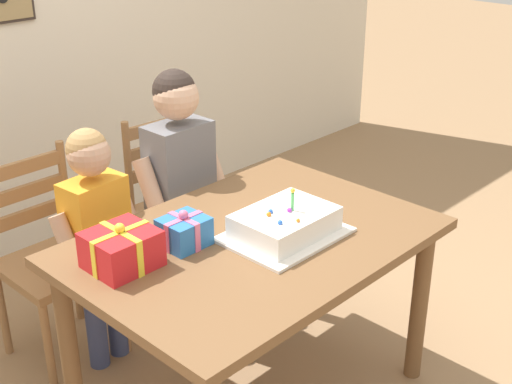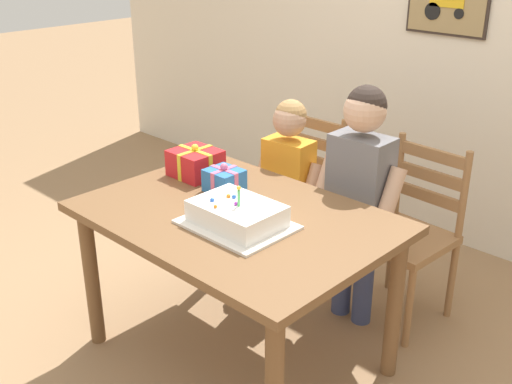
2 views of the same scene
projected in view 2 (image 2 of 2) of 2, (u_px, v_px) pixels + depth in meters
ground_plane at (238, 355)px, 3.00m from camera, size 20.00×20.00×0.00m
back_wall at (455, 35)px, 3.70m from camera, size 6.40×0.11×2.60m
dining_table at (236, 234)px, 2.74m from camera, size 1.33×0.95×0.75m
birthday_cake at (237, 215)px, 2.57m from camera, size 0.44×0.34×0.19m
gift_box_red_large at (224, 180)px, 2.90m from camera, size 0.17×0.15×0.14m
gift_box_beside_cake at (196, 163)px, 3.08m from camera, size 0.23×0.21×0.17m
chair_left at (299, 194)px, 3.62m from camera, size 0.42×0.42×0.92m
chair_right at (409, 233)px, 3.16m from camera, size 0.44×0.44×0.92m
child_older at (359, 185)px, 3.00m from camera, size 0.45×0.25×1.24m
child_younger at (288, 178)px, 3.33m from camera, size 0.40×0.24×1.09m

